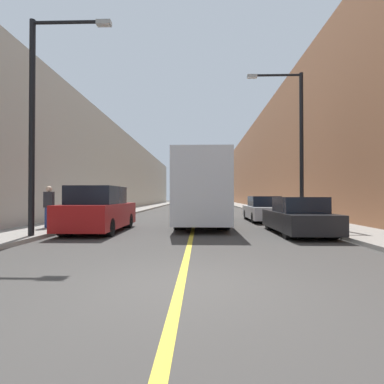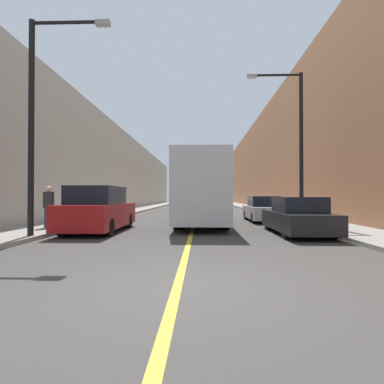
% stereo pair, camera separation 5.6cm
% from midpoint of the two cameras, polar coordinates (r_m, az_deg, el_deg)
% --- Properties ---
extents(ground_plane, '(200.00, 200.00, 0.00)m').
position_cam_midpoint_polar(ground_plane, '(5.20, -2.50, -17.63)').
color(ground_plane, '#3F3D3A').
extents(sidewalk_left, '(2.58, 72.00, 0.14)m').
position_cam_midpoint_polar(sidewalk_left, '(35.66, -9.35, -3.09)').
color(sidewalk_left, gray).
rests_on(sidewalk_left, ground).
extents(sidewalk_right, '(2.58, 72.00, 0.14)m').
position_cam_midpoint_polar(sidewalk_right, '(35.53, 11.73, -3.09)').
color(sidewalk_right, gray).
rests_on(sidewalk_right, ground).
extents(building_row_left, '(4.00, 72.00, 8.47)m').
position_cam_midpoint_polar(building_row_left, '(36.51, -14.42, 3.52)').
color(building_row_left, '#B7B2A3').
rests_on(building_row_left, ground).
extents(building_row_right, '(4.00, 72.00, 11.81)m').
position_cam_midpoint_polar(building_row_right, '(36.48, 16.83, 6.17)').
color(building_row_right, '#B2724C').
rests_on(building_row_right, ground).
extents(road_center_line, '(0.16, 72.00, 0.01)m').
position_cam_midpoint_polar(road_center_line, '(35.00, 1.17, -3.25)').
color(road_center_line, gold).
rests_on(road_center_line, ground).
extents(bus, '(2.45, 10.30, 3.47)m').
position_cam_midpoint_polar(bus, '(16.54, 1.83, 0.41)').
color(bus, silver).
rests_on(bus, ground).
extents(parked_suv_left, '(2.03, 4.85, 1.91)m').
position_cam_midpoint_polar(parked_suv_left, '(13.29, -17.27, -3.44)').
color(parked_suv_left, maroon).
rests_on(parked_suv_left, ground).
extents(car_right_near, '(1.83, 4.54, 1.47)m').
position_cam_midpoint_polar(car_right_near, '(12.53, 19.53, -4.59)').
color(car_right_near, black).
rests_on(car_right_near, ground).
extents(car_right_mid, '(1.80, 4.52, 1.50)m').
position_cam_midpoint_polar(car_right_mid, '(18.42, 13.44, -3.35)').
color(car_right_mid, silver).
rests_on(car_right_mid, ground).
extents(street_lamp_left, '(2.86, 0.24, 7.51)m').
position_cam_midpoint_polar(street_lamp_left, '(11.99, -27.04, 13.56)').
color(street_lamp_left, black).
rests_on(street_lamp_left, sidewalk_left).
extents(street_lamp_right, '(2.86, 0.24, 7.69)m').
position_cam_midpoint_polar(street_lamp_right, '(16.44, 19.31, 9.94)').
color(street_lamp_right, black).
rests_on(street_lamp_right, sidewalk_right).
extents(pedestrian, '(0.40, 0.25, 1.81)m').
position_cam_midpoint_polar(pedestrian, '(14.48, -25.56, -2.41)').
color(pedestrian, navy).
rests_on(pedestrian, sidewalk_left).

